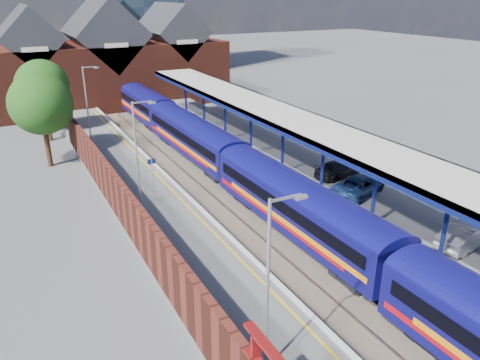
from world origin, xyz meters
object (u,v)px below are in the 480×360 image
at_px(parked_car_blue, 359,185).
at_px(parked_car_silver, 467,235).
at_px(lamp_post_b, 271,278).
at_px(lamp_post_d, 88,100).
at_px(parked_car_dark, 338,169).
at_px(platform_sign, 152,170).
at_px(train, 237,163).
at_px(lamp_post_c, 138,149).

bearing_deg(parked_car_blue, parked_car_silver, 162.45).
bearing_deg(lamp_post_b, lamp_post_d, 90.00).
bearing_deg(parked_car_dark, platform_sign, 64.19).
bearing_deg(parked_car_dark, lamp_post_b, 123.43).
height_order(lamp_post_d, platform_sign, lamp_post_d).
relative_size(platform_sign, parked_car_blue, 0.54).
bearing_deg(platform_sign, parked_car_dark, -14.96).
bearing_deg(train, parked_car_silver, -66.87).
xyz_separation_m(lamp_post_c, platform_sign, (1.36, 2.00, -2.30)).
bearing_deg(platform_sign, parked_car_silver, -49.75).
height_order(lamp_post_b, parked_car_dark, lamp_post_b).
height_order(lamp_post_c, lamp_post_d, same).
bearing_deg(parked_car_silver, platform_sign, 31.69).
relative_size(lamp_post_b, lamp_post_c, 1.00).
bearing_deg(train, parked_car_blue, -47.51).
xyz_separation_m(lamp_post_b, lamp_post_d, (0.00, 32.00, 0.00)).
bearing_deg(lamp_post_b, parked_car_silver, 10.79).
bearing_deg(parked_car_silver, lamp_post_c, 38.56).
bearing_deg(platform_sign, lamp_post_b, -94.33).
relative_size(parked_car_dark, parked_car_blue, 0.90).
xyz_separation_m(platform_sign, parked_car_blue, (12.61, -6.89, -1.04)).
bearing_deg(parked_car_silver, lamp_post_d, 17.47).
height_order(lamp_post_b, parked_car_silver, lamp_post_b).
relative_size(parked_car_silver, parked_car_dark, 0.99).
relative_size(train, platform_sign, 26.37).
bearing_deg(lamp_post_c, lamp_post_d, 90.00).
distance_m(parked_car_silver, parked_car_blue, 8.40).
distance_m(platform_sign, parked_car_blue, 14.41).
height_order(parked_car_silver, parked_car_blue, parked_car_silver).
xyz_separation_m(platform_sign, parked_car_silver, (12.93, -15.27, -1.01)).
relative_size(train, parked_car_dark, 15.71).
distance_m(lamp_post_c, parked_car_silver, 19.79).
xyz_separation_m(train, platform_sign, (-6.49, 0.21, 0.57)).
bearing_deg(lamp_post_c, lamp_post_b, -90.00).
relative_size(lamp_post_c, platform_sign, 2.80).
bearing_deg(parked_car_silver, parked_car_dark, -10.95).
height_order(parked_car_silver, parked_car_dark, parked_car_silver).
bearing_deg(lamp_post_c, train, 12.85).
distance_m(lamp_post_d, parked_car_dark, 23.22).
bearing_deg(lamp_post_b, lamp_post_c, 90.00).
relative_size(train, lamp_post_c, 9.42).
bearing_deg(parked_car_silver, train, 14.58).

